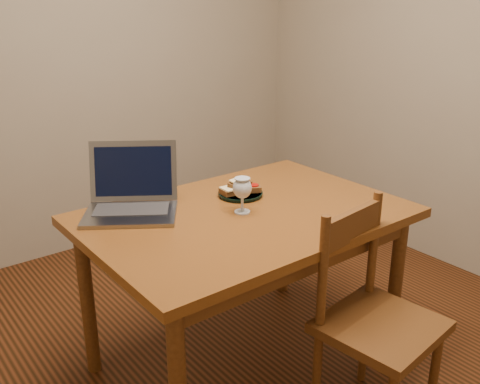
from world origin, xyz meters
TOP-DOWN VIEW (x-y plane):
  - floor at (0.00, 0.00)m, footprint 3.20×3.20m
  - back_wall at (0.00, 1.61)m, footprint 3.20×0.02m
  - right_wall at (1.61, 0.00)m, footprint 0.02×3.20m
  - table at (-0.01, -0.02)m, footprint 1.30×0.90m
  - chair at (0.17, -0.58)m, footprint 0.46×0.44m
  - plate at (0.09, 0.14)m, footprint 0.20×0.20m
  - sandwich_cheese at (0.06, 0.15)m, footprint 0.12×0.07m
  - sandwich_tomato at (0.13, 0.13)m, footprint 0.13×0.11m
  - sandwich_top at (0.09, 0.15)m, footprint 0.12×0.09m
  - milk_glass at (-0.02, -0.02)m, footprint 0.08×0.08m
  - laptop at (-0.36, 0.29)m, footprint 0.49×0.48m

SIDE VIEW (x-z plane):
  - floor at x=0.00m, z-range -0.02..0.00m
  - chair at x=0.17m, z-range 0.26..0.70m
  - table at x=-0.01m, z-range 0.28..1.02m
  - plate at x=0.09m, z-range 0.74..0.76m
  - sandwich_tomato at x=0.13m, z-range 0.76..0.79m
  - sandwich_cheese at x=0.06m, z-range 0.76..0.79m
  - sandwich_top at x=0.09m, z-range 0.78..0.81m
  - laptop at x=-0.36m, z-range 0.68..0.94m
  - milk_glass at x=-0.02m, z-range 0.74..0.89m
  - back_wall at x=0.00m, z-range 0.00..2.60m
  - right_wall at x=1.61m, z-range 0.00..2.60m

